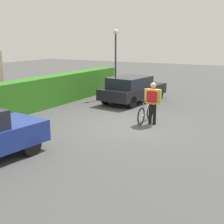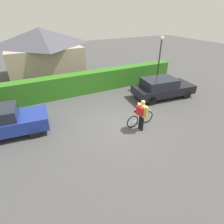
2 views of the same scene
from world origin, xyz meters
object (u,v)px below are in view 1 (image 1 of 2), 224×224
bicycle (146,113)px  person_rider (153,99)px  street_lamp (116,53)px  parked_car_far (132,89)px

bicycle → person_rider: bearing=-122.5°
street_lamp → person_rider: bearing=-136.5°
parked_car_far → person_rider: size_ratio=2.59×
bicycle → person_rider: (-0.24, -0.38, 0.63)m
bicycle → person_rider: 0.78m
parked_car_far → street_lamp: size_ratio=1.13×
person_rider → street_lamp: street_lamp is taller
parked_car_far → bicycle: parked_car_far is taller
parked_car_far → bicycle: 4.07m
bicycle → parked_car_far: bearing=34.0°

